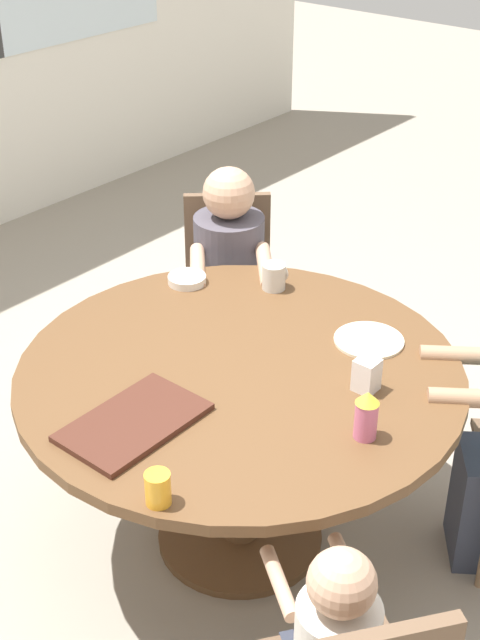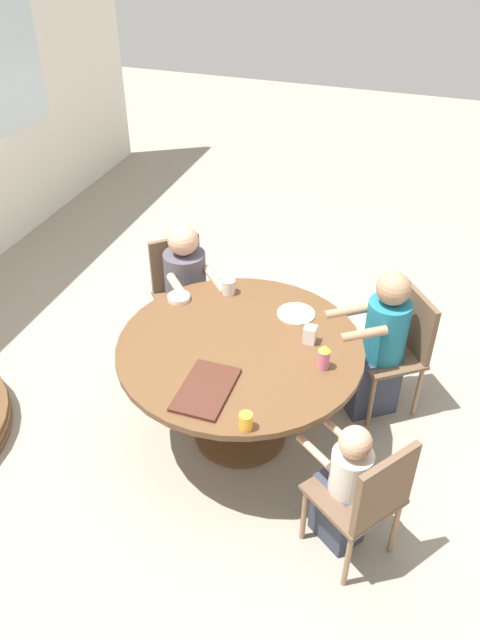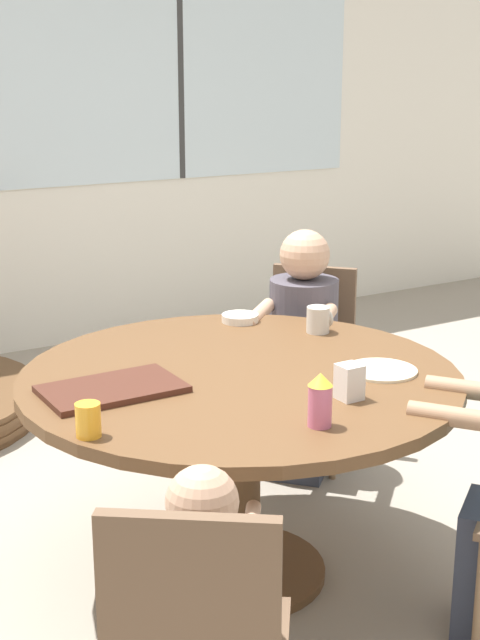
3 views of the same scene
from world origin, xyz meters
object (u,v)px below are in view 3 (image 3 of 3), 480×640
object	(u,v)px
coffee_mug	(319,320)
milk_carton_small	(349,382)
chair_for_toddler	(196,640)
person_man_blue_shirt	(301,362)
person_toddler	(205,639)
sippy_cup	(320,399)
chair_for_man_blue_shirt	(309,346)
bowl_white_shallow	(240,318)
juice_glass	(88,420)

from	to	relation	value
coffee_mug	milk_carton_small	distance (m)	0.72
chair_for_toddler	person_man_blue_shirt	world-z (taller)	person_man_blue_shirt
chair_for_toddler	person_man_blue_shirt	xyz separation A→B (m)	(1.34, 1.53, -0.03)
person_toddler	sippy_cup	size ratio (longest dim) A/B	5.47
sippy_cup	milk_carton_small	bearing A→B (deg)	32.30
coffee_mug	chair_for_man_blue_shirt	bearing A→B (deg)	57.70
chair_for_man_blue_shirt	sippy_cup	distance (m)	1.55
person_man_blue_shirt	bowl_white_shallow	xyz separation A→B (m)	(-0.37, -0.11, 0.28)
person_man_blue_shirt	person_toddler	world-z (taller)	person_man_blue_shirt
chair_for_man_blue_shirt	milk_carton_small	xyz separation A→B (m)	(-0.66, -1.13, 0.29)
chair_for_toddler	chair_for_man_blue_shirt	bearing A→B (deg)	84.29
sippy_cup	person_toddler	bearing A→B (deg)	-153.41
bowl_white_shallow	milk_carton_small	bearing A→B (deg)	-99.95
coffee_mug	bowl_white_shallow	bearing A→B (deg)	122.83
chair_for_toddler	bowl_white_shallow	bearing A→B (deg)	91.80
person_toddler	sippy_cup	distance (m)	0.71
chair_for_man_blue_shirt	chair_for_toddler	distance (m)	2.20
milk_carton_small	bowl_white_shallow	size ratio (longest dim) A/B	0.75
person_man_blue_shirt	sippy_cup	xyz separation A→B (m)	(-0.74, -1.14, 0.35)
chair_for_man_blue_shirt	sippy_cup	xyz separation A→B (m)	(-0.86, -1.26, 0.32)
bowl_white_shallow	chair_for_toddler	bearing A→B (deg)	-124.19
chair_for_man_blue_shirt	chair_for_toddler	world-z (taller)	same
chair_for_man_blue_shirt	milk_carton_small	bearing A→B (deg)	107.26
person_man_blue_shirt	bowl_white_shallow	size ratio (longest dim) A/B	7.31
chair_for_man_blue_shirt	milk_carton_small	size ratio (longest dim) A/B	7.85
coffee_mug	juice_glass	bearing A→B (deg)	-156.34
chair_for_toddler	person_man_blue_shirt	distance (m)	2.03
person_man_blue_shirt	person_toddler	xyz separation A→B (m)	(-1.25, -1.40, -0.08)
chair_for_toddler	person_man_blue_shirt	size ratio (longest dim) A/B	0.81
chair_for_man_blue_shirt	person_toddler	world-z (taller)	person_toddler
coffee_mug	juice_glass	world-z (taller)	coffee_mug
milk_carton_small	sippy_cup	bearing A→B (deg)	-147.70
person_toddler	bowl_white_shallow	size ratio (longest dim) A/B	5.92
chair_for_toddler	person_toddler	size ratio (longest dim) A/B	1.00
sippy_cup	juice_glass	bearing A→B (deg)	155.66
chair_for_toddler	person_man_blue_shirt	bearing A→B (deg)	84.75
chair_for_toddler	coffee_mug	world-z (taller)	chair_for_toddler
juice_glass	milk_carton_small	bearing A→B (deg)	-9.81
chair_for_man_blue_shirt	chair_for_toddler	xyz separation A→B (m)	(-1.46, -1.64, 0.00)
milk_carton_small	bowl_white_shallow	xyz separation A→B (m)	(0.16, 0.91, -0.04)
person_man_blue_shirt	juice_glass	bearing A→B (deg)	81.13
chair_for_toddler	juice_glass	distance (m)	0.71
sippy_cup	milk_carton_small	distance (m)	0.24
chair_for_toddler	coffee_mug	size ratio (longest dim) A/B	8.63
coffee_mug	bowl_white_shallow	xyz separation A→B (m)	(-0.18, 0.28, -0.03)
person_toddler	coffee_mug	distance (m)	1.51
bowl_white_shallow	juice_glass	bearing A→B (deg)	-140.70
person_toddler	coffee_mug	world-z (taller)	person_toddler
sippy_cup	milk_carton_small	world-z (taller)	sippy_cup
person_toddler	juice_glass	world-z (taller)	person_toddler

